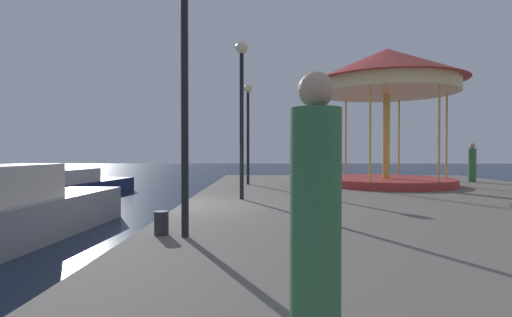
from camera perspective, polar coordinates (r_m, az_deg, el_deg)
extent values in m
plane|color=#162338|center=(10.81, -10.86, -10.75)|extent=(120.00, 120.00, 0.00)
cube|color=slate|center=(11.43, 24.70, -8.14)|extent=(13.46, 25.73, 0.80)
cube|color=gray|center=(12.08, -28.10, -7.18)|extent=(2.06, 5.87, 1.01)
cube|color=beige|center=(10.91, -31.83, -3.10)|extent=(1.36, 2.61, 0.88)
cube|color=#4C6070|center=(11.95, -28.23, -1.87)|extent=(1.05, 0.16, 0.40)
cube|color=#19214C|center=(21.25, -22.95, -3.96)|extent=(2.80, 5.92, 0.76)
cube|color=beige|center=(20.06, -24.98, -2.27)|extent=(1.77, 2.67, 0.64)
cube|color=#4C6070|center=(21.11, -23.11, -1.75)|extent=(1.26, 0.26, 0.29)
cylinder|color=#B23333|center=(17.31, 18.14, -3.15)|extent=(5.42, 5.42, 0.30)
cylinder|color=gold|center=(17.28, 18.18, 3.07)|extent=(0.28, 0.28, 3.46)
cylinder|color=#F2E099|center=(17.46, 18.22, 9.57)|extent=(5.60, 5.60, 0.50)
cone|color=#C63D38|center=(17.62, 18.24, 12.57)|extent=(6.22, 6.22, 1.37)
cylinder|color=gold|center=(18.15, 25.64, 2.92)|extent=(0.08, 0.08, 3.46)
cylinder|color=gold|center=(19.68, 19.80, 2.81)|extent=(0.08, 0.08, 3.46)
cylinder|color=gold|center=(19.04, 12.75, 2.91)|extent=(0.08, 0.08, 3.46)
cylinder|color=gold|center=(16.73, 10.07, 3.18)|extent=(0.08, 0.08, 3.46)
cylinder|color=gold|center=(14.89, 16.04, 3.41)|extent=(0.08, 0.08, 3.46)
cylinder|color=gold|center=(15.70, 24.77, 3.23)|extent=(0.08, 0.08, 3.46)
cylinder|color=black|center=(6.66, -10.18, 7.55)|extent=(0.12, 0.12, 4.33)
cylinder|color=black|center=(11.67, -2.07, 4.57)|extent=(0.12, 0.12, 4.25)
sphere|color=#F9E5B2|center=(12.04, -2.08, 15.59)|extent=(0.36, 0.36, 0.36)
cylinder|color=black|center=(16.80, -1.16, 2.85)|extent=(0.12, 0.12, 3.86)
sphere|color=#F9E5B2|center=(17.00, -1.16, 9.97)|extent=(0.36, 0.36, 0.36)
cylinder|color=#2D2D33|center=(6.96, -13.40, -9.00)|extent=(0.24, 0.24, 0.40)
cylinder|color=#387247|center=(2.72, 8.52, -10.93)|extent=(0.34, 0.34, 1.70)
sphere|color=tan|center=(2.69, 8.58, 9.70)|extent=(0.24, 0.24, 0.24)
cylinder|color=#387247|center=(20.59, 28.56, -0.84)|extent=(0.34, 0.34, 1.53)
sphere|color=tan|center=(20.58, 28.59, 1.62)|extent=(0.24, 0.24, 0.24)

